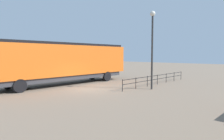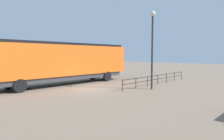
% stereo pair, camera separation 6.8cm
% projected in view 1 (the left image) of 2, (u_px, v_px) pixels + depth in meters
% --- Properties ---
extents(ground_plane, '(120.00, 120.00, 0.00)m').
position_uv_depth(ground_plane, '(89.00, 89.00, 18.13)').
color(ground_plane, '#84705B').
extents(locomotive, '(2.89, 15.52, 4.22)m').
position_uv_depth(locomotive, '(67.00, 61.00, 21.03)').
color(locomotive, orange).
rests_on(locomotive, ground_plane).
extents(lamp_post, '(0.45, 0.45, 6.79)m').
position_uv_depth(lamp_post, '(152.00, 39.00, 17.67)').
color(lamp_post, '#2D2D2D').
rests_on(lamp_post, ground_plane).
extents(platform_fence, '(0.05, 11.09, 1.02)m').
position_uv_depth(platform_fence, '(157.00, 78.00, 20.82)').
color(platform_fence, black).
rests_on(platform_fence, ground_plane).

